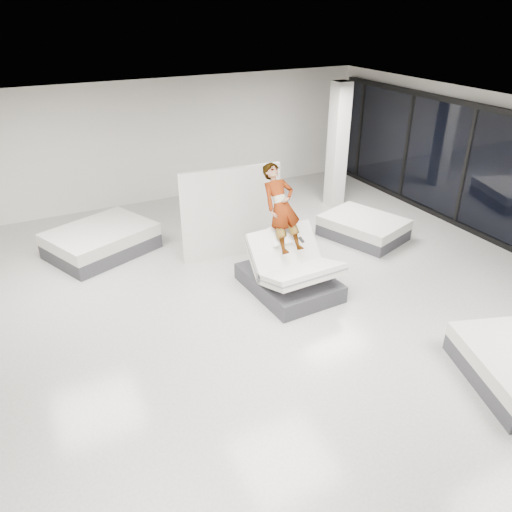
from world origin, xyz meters
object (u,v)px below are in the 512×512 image
object	(u,v)px
remote	(301,240)
column	(338,146)
hero_bed	(290,273)
person	(281,226)
divider_panel	(232,213)
flat_bed_left_far	(101,241)
flat_bed_right_far	(363,228)

from	to	relation	value
remote	column	bearing A→B (deg)	44.52
hero_bed	column	xyz separation A→B (m)	(3.34, 3.37, 1.22)
person	divider_panel	xyz separation A→B (m)	(-0.34, 1.53, -0.25)
divider_panel	flat_bed_left_far	bearing A→B (deg)	155.91
remote	divider_panel	size ratio (longest dim) A/B	0.07
hero_bed	remote	xyz separation A→B (m)	(0.22, -0.00, 0.65)
flat_bed_right_far	hero_bed	bearing A→B (deg)	-154.36
flat_bed_right_far	flat_bed_left_far	xyz separation A→B (m)	(-5.60, 1.92, 0.04)
person	flat_bed_right_far	world-z (taller)	person
remote	flat_bed_left_far	xyz separation A→B (m)	(-3.08, 3.24, -0.74)
person	flat_bed_left_far	distance (m)	4.17
flat_bed_right_far	remote	bearing A→B (deg)	-152.42
hero_bed	flat_bed_right_far	world-z (taller)	hero_bed
divider_panel	flat_bed_left_far	world-z (taller)	divider_panel
person	flat_bed_left_far	size ratio (longest dim) A/B	0.66
hero_bed	flat_bed_right_far	bearing A→B (deg)	25.64
divider_panel	column	size ratio (longest dim) A/B	0.67
flat_bed_left_far	column	xyz separation A→B (m)	(6.20, 0.13, 1.31)
flat_bed_left_far	flat_bed_right_far	bearing A→B (deg)	-18.97
divider_panel	column	world-z (taller)	column
hero_bed	divider_panel	size ratio (longest dim) A/B	0.89
hero_bed	person	size ratio (longest dim) A/B	1.14
person	column	distance (m)	4.54
hero_bed	column	world-z (taller)	column
person	remote	xyz separation A→B (m)	(0.24, -0.34, -0.20)
flat_bed_right_far	flat_bed_left_far	distance (m)	5.92
remote	flat_bed_right_far	xyz separation A→B (m)	(2.52, 1.32, -0.79)
column	hero_bed	bearing A→B (deg)	-134.68
remote	divider_panel	world-z (taller)	divider_panel
divider_panel	flat_bed_right_far	world-z (taller)	divider_panel
remote	flat_bed_right_far	size ratio (longest dim) A/B	0.07
hero_bed	remote	world-z (taller)	hero_bed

